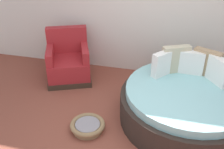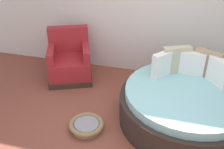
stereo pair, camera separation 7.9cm
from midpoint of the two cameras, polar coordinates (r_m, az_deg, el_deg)
name	(u,v)px [view 2 (the right image)]	position (r m, az deg, el deg)	size (l,w,h in m)	color
ground_plane	(128,145)	(3.70, 4.16, -15.19)	(8.00, 8.00, 0.02)	brown
round_daybed	(185,104)	(4.06, 16.38, -6.20)	(1.97, 1.97, 0.99)	#2D231E
red_armchair	(70,62)	(5.03, -8.82, 2.82)	(1.04, 1.04, 0.94)	#38281E
pet_basket	(87,126)	(3.87, -5.00, -11.10)	(0.51, 0.51, 0.13)	#8E704C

